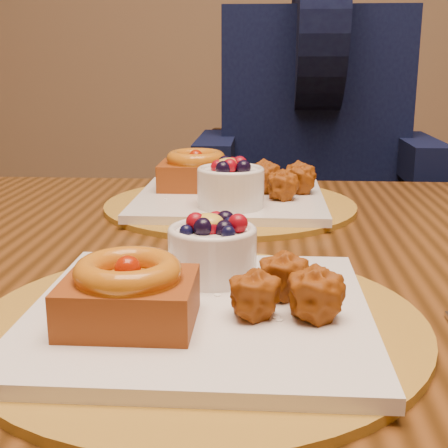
{
  "coord_description": "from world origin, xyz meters",
  "views": [
    {
      "loc": [
        -0.03,
        -0.62,
        0.97
      ],
      "look_at": [
        -0.07,
        -0.08,
        0.83
      ],
      "focal_mm": 50.0,
      "sensor_mm": 36.0,
      "label": 1
    }
  ],
  "objects": [
    {
      "name": "place_setting_far",
      "position": [
        -0.09,
        0.3,
        0.78
      ],
      "size": [
        0.38,
        0.38,
        0.09
      ],
      "color": "brown",
      "rests_on": "dining_table"
    },
    {
      "name": "chair_far",
      "position": [
        0.01,
        0.76,
        0.45
      ],
      "size": [
        0.46,
        0.46,
        0.81
      ],
      "rotation": [
        0.0,
        0.0,
        -0.19
      ],
      "color": "black",
      "rests_on": "ground"
    },
    {
      "name": "diner",
      "position": [
        0.08,
        0.86,
        0.9
      ],
      "size": [
        0.51,
        0.5,
        0.84
      ],
      "rotation": [
        0.0,
        0.0,
        0.07
      ],
      "color": "black",
      "rests_on": "ground"
    },
    {
      "name": "place_setting_near",
      "position": [
        -0.09,
        -0.13,
        0.78
      ],
      "size": [
        0.38,
        0.38,
        0.08
      ],
      "color": "brown",
      "rests_on": "dining_table"
    },
    {
      "name": "dining_table",
      "position": [
        -0.08,
        0.09,
        0.68
      ],
      "size": [
        1.6,
        0.9,
        0.76
      ],
      "color": "#341D09",
      "rests_on": "ground"
    }
  ]
}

